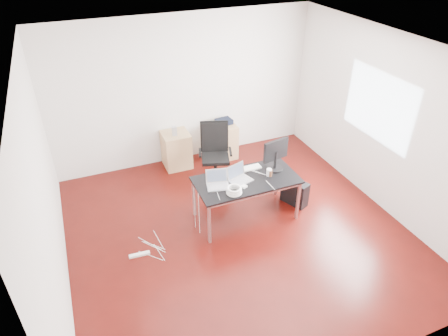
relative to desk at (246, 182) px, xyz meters
name	(u,v)px	position (x,y,z in m)	size (l,w,h in m)	color
room_shell	(242,153)	(-0.23, -0.29, 0.73)	(5.00, 5.00, 5.00)	#370806
desk	(246,182)	(0.00, 0.00, 0.00)	(1.60, 0.80, 0.73)	black
office_chair	(215,150)	(-0.05, 1.22, -0.07)	(0.60, 0.62, 1.08)	black
filing_cabinet_left	(176,150)	(-0.57, 1.94, -0.33)	(0.50, 0.50, 0.70)	#A78153
filing_cabinet_right	(222,141)	(0.38, 1.94, -0.33)	(0.50, 0.50, 0.70)	#A78153
pc_tower	(295,192)	(0.92, 0.02, -0.46)	(0.20, 0.45, 0.44)	black
wastebasket	(183,157)	(-0.44, 1.96, -0.54)	(0.24, 0.24, 0.28)	black
power_strip	(139,255)	(-1.79, -0.23, -0.66)	(0.30, 0.06, 0.04)	white
laptop_left	(218,182)	(-0.47, 0.01, 0.11)	(0.38, 0.32, 0.23)	silver
laptop_right	(239,177)	(-0.11, 0.03, 0.11)	(0.39, 0.34, 0.23)	silver
monitor	(276,153)	(0.55, 0.11, 0.34)	(0.45, 0.26, 0.51)	black
keyboard	(248,168)	(0.14, 0.26, 0.06)	(0.44, 0.14, 0.02)	white
cup_white	(269,172)	(0.37, -0.04, 0.11)	(0.08, 0.08, 0.12)	white
cup_brown	(270,173)	(0.37, -0.05, 0.10)	(0.08, 0.08, 0.10)	#56311D
cable_coil	(234,190)	(-0.32, -0.26, 0.11)	(0.24, 0.24, 0.11)	white
power_adapter	(244,186)	(-0.12, -0.18, 0.07)	(0.07, 0.07, 0.03)	white
speaker	(174,131)	(-0.60, 1.88, 0.11)	(0.09, 0.08, 0.18)	#9E9E9E
navy_garment	(224,122)	(0.44, 1.98, 0.07)	(0.30, 0.24, 0.09)	black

